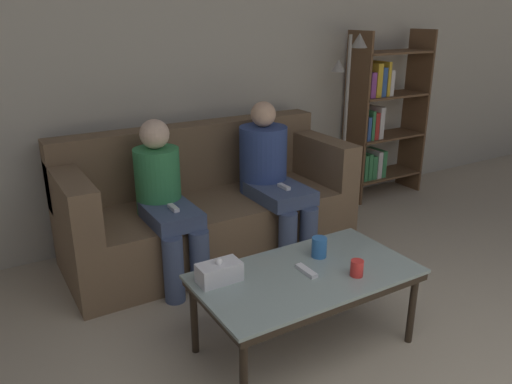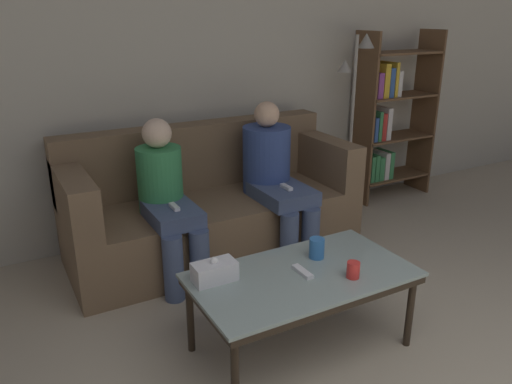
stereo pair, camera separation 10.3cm
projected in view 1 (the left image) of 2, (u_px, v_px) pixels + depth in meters
The scene contains 11 objects.
wall_back at pixel (176, 72), 3.84m from camera, with size 12.00×0.06×2.60m.
couch at pixel (208, 208), 3.77m from camera, with size 2.13×0.85×0.94m.
coffee_table at pixel (306, 280), 2.61m from camera, with size 1.16×0.63×0.46m.
cup_near_left at pixel (319, 247), 2.75m from camera, with size 0.08×0.08×0.11m.
cup_near_right at pixel (357, 268), 2.56m from camera, with size 0.07×0.07×0.09m.
tissue_box at pixel (219, 272), 2.50m from camera, with size 0.22×0.12×0.13m.
game_remote at pixel (306, 271), 2.60m from camera, with size 0.04×0.15×0.02m.
bookshelf at pixel (379, 119), 4.78m from camera, with size 0.81×0.32×1.59m.
standing_lamp at pixel (347, 106), 4.34m from camera, with size 0.31×0.26×1.57m.
seated_person_left_end at pixel (165, 198), 3.29m from camera, with size 0.31×0.66×1.09m.
seated_person_mid_left at pixel (271, 173), 3.70m from camera, with size 0.36×0.72×1.13m.
Camera 1 is at (-1.49, -0.14, 1.74)m, focal length 35.00 mm.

